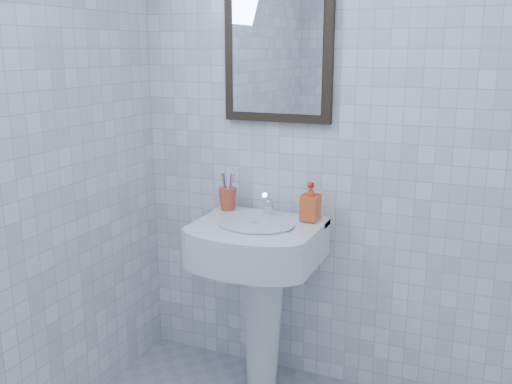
% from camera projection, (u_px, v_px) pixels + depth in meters
% --- Properties ---
extents(wall_back, '(2.20, 0.02, 2.50)m').
position_uv_depth(wall_back, '(370.00, 124.00, 2.43)').
color(wall_back, white).
rests_on(wall_back, ground).
extents(washbasin, '(0.54, 0.40, 0.83)m').
position_uv_depth(washbasin, '(260.00, 278.00, 2.57)').
color(washbasin, white).
rests_on(washbasin, ground).
extents(faucet, '(0.05, 0.10, 0.11)m').
position_uv_depth(faucet, '(269.00, 205.00, 2.58)').
color(faucet, silver).
rests_on(faucet, washbasin).
extents(toothbrush_cup, '(0.10, 0.10, 0.10)m').
position_uv_depth(toothbrush_cup, '(228.00, 199.00, 2.66)').
color(toothbrush_cup, '#B6482B').
rests_on(toothbrush_cup, washbasin).
extents(soap_dispenser, '(0.08, 0.08, 0.17)m').
position_uv_depth(soap_dispenser, '(311.00, 202.00, 2.49)').
color(soap_dispenser, red).
rests_on(soap_dispenser, washbasin).
extents(wall_mirror, '(0.50, 0.04, 0.62)m').
position_uv_depth(wall_mirror, '(278.00, 51.00, 2.50)').
color(wall_mirror, black).
rests_on(wall_mirror, wall_back).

